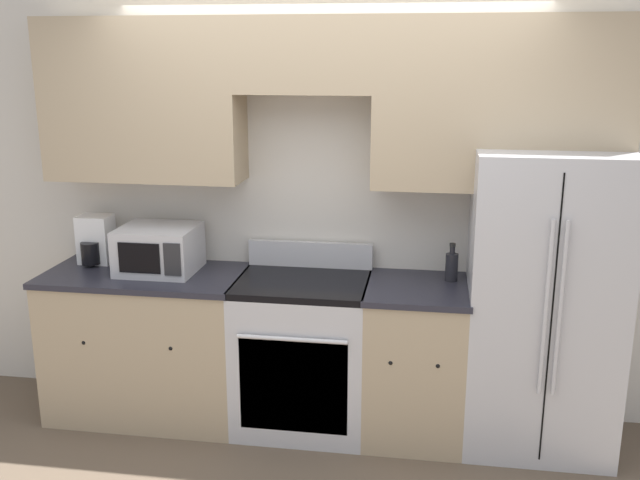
{
  "coord_description": "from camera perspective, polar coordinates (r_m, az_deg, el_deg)",
  "views": [
    {
      "loc": [
        0.62,
        -3.61,
        2.23
      ],
      "look_at": [
        -0.0,
        0.31,
        1.18
      ],
      "focal_mm": 40.0,
      "sensor_mm": 36.0,
      "label": 1
    }
  ],
  "objects": [
    {
      "name": "lower_cabinets_right",
      "position": [
        4.3,
        7.6,
        -9.54
      ],
      "size": [
        0.59,
        0.64,
        0.93
      ],
      "color": "tan",
      "rests_on": "ground_plane"
    },
    {
      "name": "bottle",
      "position": [
        4.23,
        10.49,
        -2.06
      ],
      "size": [
        0.07,
        0.07,
        0.23
      ],
      "color": "black",
      "rests_on": "lower_cabinets_right"
    },
    {
      "name": "wall_back",
      "position": [
        4.28,
        0.65,
        6.21
      ],
      "size": [
        8.0,
        0.39,
        2.6
      ],
      "color": "beige",
      "rests_on": "ground_plane"
    },
    {
      "name": "oven_range",
      "position": [
        4.36,
        -1.39,
        -9.0
      ],
      "size": [
        0.78,
        0.65,
        1.09
      ],
      "color": "#B7B7BC",
      "rests_on": "ground_plane"
    },
    {
      "name": "coffee_maker",
      "position": [
        4.72,
        -17.53,
        -0.09
      ],
      "size": [
        0.2,
        0.23,
        0.3
      ],
      "color": "white",
      "rests_on": "lower_cabinets_left"
    },
    {
      "name": "refrigerator",
      "position": [
        4.25,
        17.28,
        -4.65
      ],
      "size": [
        0.83,
        0.76,
        1.72
      ],
      "color": "#B7B7BC",
      "rests_on": "ground_plane"
    },
    {
      "name": "microwave",
      "position": [
        4.44,
        -12.76,
        -0.72
      ],
      "size": [
        0.46,
        0.41,
        0.28
      ],
      "color": "#B7B7BC",
      "rests_on": "lower_cabinets_left"
    },
    {
      "name": "ground_plane",
      "position": [
        4.29,
        -0.67,
        -16.51
      ],
      "size": [
        12.0,
        12.0,
        0.0
      ],
      "primitive_type": "plane",
      "color": "brown"
    },
    {
      "name": "lower_cabinets_left",
      "position": [
        4.62,
        -13.57,
        -8.04
      ],
      "size": [
        1.21,
        0.64,
        0.93
      ],
      "color": "tan",
      "rests_on": "ground_plane"
    }
  ]
}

